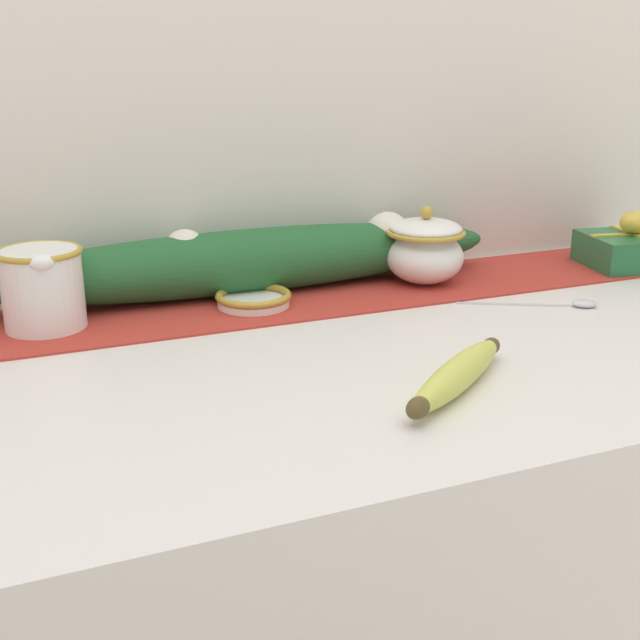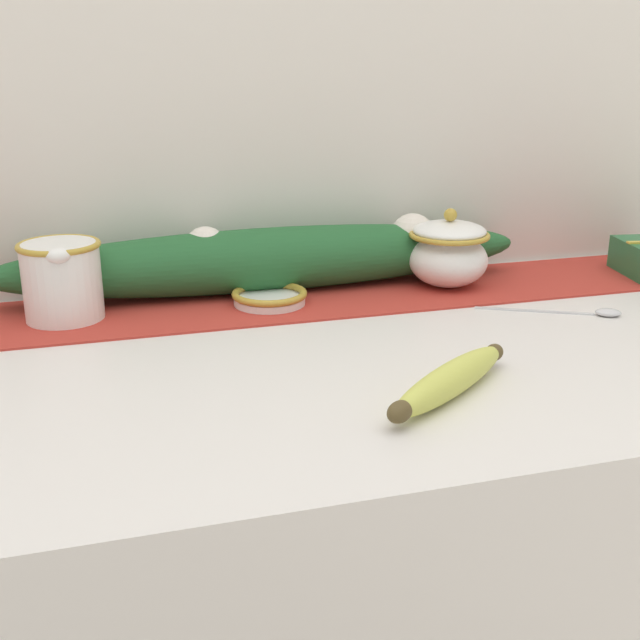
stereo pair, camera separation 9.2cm
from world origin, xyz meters
name	(u,v)px [view 2 (the right image)]	position (x,y,z in m)	size (l,w,h in m)	color
back_wall	(253,75)	(0.00, 0.35, 1.20)	(2.28, 0.04, 2.40)	silver
table_runner	(277,301)	(0.00, 0.22, 0.89)	(1.36, 0.20, 0.00)	#B23328
cream_pitcher	(62,278)	(-0.29, 0.22, 0.95)	(0.11, 0.13, 0.11)	white
sugar_bowl	(449,252)	(0.27, 0.22, 0.95)	(0.12, 0.12, 0.12)	white
small_dish	(269,297)	(-0.01, 0.20, 0.90)	(0.11, 0.11, 0.02)	white
banana	(450,380)	(0.10, -0.16, 0.91)	(0.20, 0.16, 0.04)	#CCD156
spoon	(594,312)	(0.40, 0.04, 0.89)	(0.18, 0.10, 0.01)	silver
poinsettia_garland	(266,258)	(0.00, 0.27, 0.94)	(0.81, 0.10, 0.10)	#235B2D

